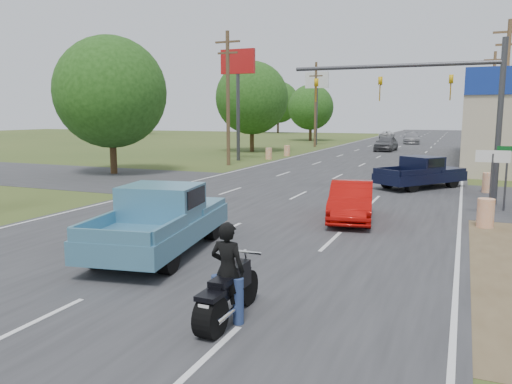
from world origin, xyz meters
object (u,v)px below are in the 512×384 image
at_px(red_convertible, 351,201).
at_px(navy_pickup, 422,172).
at_px(distant_car_grey, 386,143).
at_px(distant_car_silver, 411,138).
at_px(blue_pickup, 163,218).
at_px(rider, 228,275).
at_px(distant_car_white, 387,135).
at_px(motorcycle, 226,297).

height_order(red_convertible, navy_pickup, navy_pickup).
distance_m(distant_car_grey, distant_car_silver, 15.57).
height_order(red_convertible, blue_pickup, blue_pickup).
distance_m(blue_pickup, distant_car_grey, 42.93).
height_order(rider, blue_pickup, blue_pickup).
xyz_separation_m(distant_car_grey, distant_car_silver, (1.07, 15.53, -0.08)).
xyz_separation_m(rider, navy_pickup, (1.92, 19.50, -0.06)).
xyz_separation_m(red_convertible, distant_car_silver, (-2.93, 52.24, 0.04)).
bearing_deg(rider, distant_car_white, -83.64).
height_order(rider, navy_pickup, rider).
distance_m(motorcycle, navy_pickup, 19.66).
xyz_separation_m(navy_pickup, distant_car_silver, (-4.65, 42.68, -0.10)).
bearing_deg(red_convertible, rider, -100.61).
relative_size(blue_pickup, distant_car_silver, 1.18).
bearing_deg(blue_pickup, distant_car_silver, 79.27).
xyz_separation_m(rider, blue_pickup, (-3.83, 3.72, 0.05)).
distance_m(red_convertible, distant_car_silver, 52.32).
xyz_separation_m(red_convertible, distant_car_grey, (-4.00, 36.71, 0.11)).
height_order(red_convertible, distant_car_white, red_convertible).
height_order(blue_pickup, distant_car_grey, blue_pickup).
height_order(rider, distant_car_silver, rider).
distance_m(rider, blue_pickup, 5.34).
xyz_separation_m(blue_pickup, distant_car_silver, (1.10, 58.46, -0.22)).
relative_size(blue_pickup, distant_car_grey, 1.25).
xyz_separation_m(motorcycle, rider, (0.00, 0.07, 0.38)).
xyz_separation_m(red_convertible, rider, (-0.20, -9.94, 0.20)).
relative_size(distant_car_silver, distant_car_white, 1.20).
distance_m(rider, distant_car_white, 77.55).
xyz_separation_m(red_convertible, blue_pickup, (-4.02, -6.22, 0.26)).
bearing_deg(navy_pickup, motorcycle, -59.10).
height_order(motorcycle, navy_pickup, navy_pickup).
bearing_deg(blue_pickup, rider, -53.81).
xyz_separation_m(motorcycle, distant_car_white, (-8.01, 77.20, 0.07)).
bearing_deg(distant_car_silver, distant_car_grey, -101.16).
bearing_deg(distant_car_grey, motorcycle, -82.01).
distance_m(blue_pickup, distant_car_silver, 58.47).
relative_size(motorcycle, blue_pickup, 0.39).
bearing_deg(navy_pickup, distant_car_grey, 138.44).
relative_size(blue_pickup, navy_pickup, 1.15).
relative_size(red_convertible, distant_car_silver, 0.83).
height_order(motorcycle, distant_car_grey, distant_car_grey).
distance_m(navy_pickup, distant_car_white, 58.48).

